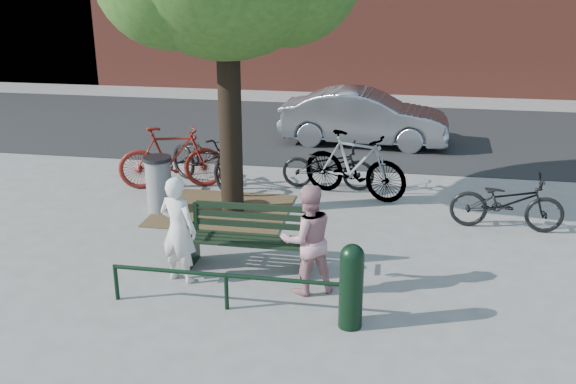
% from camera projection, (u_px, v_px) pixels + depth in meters
% --- Properties ---
extents(ground, '(90.00, 90.00, 0.00)m').
position_uv_depth(ground, '(248.00, 268.00, 9.41)').
color(ground, gray).
rests_on(ground, ground).
extents(dirt_pit, '(2.40, 2.00, 0.02)m').
position_uv_depth(dirt_pit, '(222.00, 210.00, 11.61)').
color(dirt_pit, brown).
rests_on(dirt_pit, ground).
extents(road, '(40.00, 7.00, 0.01)m').
position_uv_depth(road, '(320.00, 130.00, 17.30)').
color(road, black).
rests_on(road, ground).
extents(park_bench, '(1.74, 0.54, 0.97)m').
position_uv_depth(park_bench, '(249.00, 236.00, 9.32)').
color(park_bench, black).
rests_on(park_bench, ground).
extents(guard_railing, '(3.06, 0.06, 0.51)m').
position_uv_depth(guard_railing, '(226.00, 281.00, 8.16)').
color(guard_railing, black).
rests_on(guard_railing, ground).
extents(person_left, '(0.64, 0.51, 1.53)m').
position_uv_depth(person_left, '(178.00, 230.00, 8.80)').
color(person_left, silver).
rests_on(person_left, ground).
extents(person_right, '(0.92, 0.84, 1.52)m').
position_uv_depth(person_right, '(308.00, 239.00, 8.50)').
color(person_right, '#BB8186').
rests_on(person_right, ground).
extents(bollard, '(0.29, 0.29, 1.09)m').
position_uv_depth(bollard, '(351.00, 283.00, 7.70)').
color(bollard, black).
rests_on(bollard, ground).
extents(litter_bin, '(0.50, 0.50, 1.02)m').
position_uv_depth(litter_bin, '(159.00, 184.00, 11.43)').
color(litter_bin, gray).
rests_on(litter_bin, ground).
extents(bicycle_a, '(2.15, 1.84, 1.11)m').
position_uv_depth(bicycle_a, '(204.00, 159.00, 12.76)').
color(bicycle_a, black).
rests_on(bicycle_a, ground).
extents(bicycle_b, '(2.17, 1.15, 1.25)m').
position_uv_depth(bicycle_b, '(171.00, 158.00, 12.62)').
color(bicycle_b, '#63140E').
rests_on(bicycle_b, ground).
extents(bicycle_c, '(1.83, 0.65, 0.96)m').
position_uv_depth(bicycle_c, '(328.00, 165.00, 12.63)').
color(bicycle_c, black).
rests_on(bicycle_c, ground).
extents(bicycle_d, '(2.18, 1.31, 1.27)m').
position_uv_depth(bicycle_d, '(355.00, 165.00, 12.14)').
color(bicycle_d, gray).
rests_on(bicycle_d, ground).
extents(bicycle_e, '(1.87, 0.75, 0.96)m').
position_uv_depth(bicycle_e, '(507.00, 202.00, 10.66)').
color(bicycle_e, black).
rests_on(bicycle_e, ground).
extents(parked_car, '(4.17, 1.65, 1.35)m').
position_uv_depth(parked_car, '(364.00, 117.00, 15.76)').
color(parked_car, gray).
rests_on(parked_car, ground).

